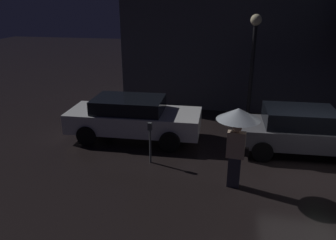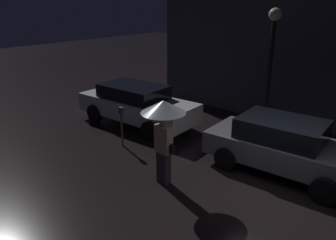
{
  "view_description": "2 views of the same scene",
  "coord_description": "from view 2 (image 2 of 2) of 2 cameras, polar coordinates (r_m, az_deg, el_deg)",
  "views": [
    {
      "loc": [
        -2.5,
        -8.68,
        4.59
      ],
      "look_at": [
        -4.23,
        0.36,
        1.17
      ],
      "focal_mm": 35.0,
      "sensor_mm": 36.0,
      "label": 1
    },
    {
      "loc": [
        2.42,
        -6.53,
        4.28
      ],
      "look_at": [
        -3.36,
        0.45,
        0.97
      ],
      "focal_mm": 35.0,
      "sensor_mm": 36.0,
      "label": 2
    }
  ],
  "objects": [
    {
      "name": "parked_car_grey",
      "position": [
        9.03,
        19.57,
        -4.21
      ],
      "size": [
        4.08,
        1.89,
        1.44
      ],
      "rotation": [
        0.0,
        0.0,
        0.03
      ],
      "color": "slate",
      "rests_on": "ground"
    },
    {
      "name": "parking_meter",
      "position": [
        10.1,
        -8.09,
        -0.4
      ],
      "size": [
        0.12,
        0.1,
        1.26
      ],
      "color": "#4C5154",
      "rests_on": "ground"
    },
    {
      "name": "parked_car_white",
      "position": [
        11.89,
        -5.48,
        2.81
      ],
      "size": [
        4.55,
        1.93,
        1.45
      ],
      "rotation": [
        0.0,
        0.0,
        0.03
      ],
      "color": "silver",
      "rests_on": "ground"
    },
    {
      "name": "pedestrian_with_umbrella",
      "position": [
        7.62,
        -0.81,
        0.1
      ],
      "size": [
        1.06,
        1.06,
        2.13
      ],
      "rotation": [
        0.0,
        0.0,
        -0.11
      ],
      "color": "#383842",
      "rests_on": "ground"
    },
    {
      "name": "ground_plane",
      "position": [
        8.17,
        16.74,
        -12.46
      ],
      "size": [
        60.0,
        60.0,
        0.0
      ],
      "primitive_type": "plane",
      "color": "black"
    },
    {
      "name": "street_lamp_near",
      "position": [
        11.03,
        17.55,
        11.41
      ],
      "size": [
        0.4,
        0.4,
        4.09
      ],
      "color": "black",
      "rests_on": "ground"
    },
    {
      "name": "building_facade_left",
      "position": [
        13.87,
        20.64,
        16.32
      ],
      "size": [
        9.81,
        3.0,
        7.33
      ],
      "color": "#3D3D47",
      "rests_on": "ground"
    }
  ]
}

